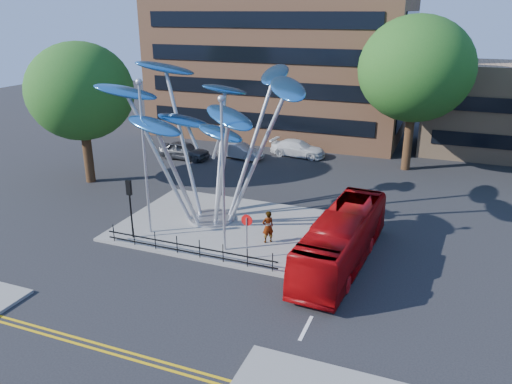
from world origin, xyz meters
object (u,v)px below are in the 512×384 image
at_px(no_entry_sign_island, 247,229).
at_px(parked_car_left, 184,150).
at_px(street_lamp_left, 144,145).
at_px(tree_left, 80,92).
at_px(pedestrian, 268,227).
at_px(parked_car_right, 298,148).
at_px(street_lamp_right, 223,162).
at_px(leaf_sculpture, 209,110).
at_px(traffic_light_island, 130,197).
at_px(tree_right, 416,69).
at_px(red_bus, 342,239).
at_px(parked_car_mid, 240,151).

relative_size(no_entry_sign_island, parked_car_left, 0.55).
bearing_deg(street_lamp_left, tree_left, 145.62).
height_order(pedestrian, parked_car_right, pedestrian).
xyz_separation_m(street_lamp_left, pedestrian, (6.84, 1.22, -4.28)).
bearing_deg(street_lamp_right, parked_car_left, 125.89).
height_order(no_entry_sign_island, parked_car_left, no_entry_sign_island).
relative_size(street_lamp_left, parked_car_right, 1.79).
relative_size(leaf_sculpture, street_lamp_right, 1.53).
bearing_deg(traffic_light_island, tree_right, 56.31).
distance_m(street_lamp_left, street_lamp_right, 5.03).
bearing_deg(pedestrian, street_lamp_right, -0.74).
relative_size(street_lamp_left, pedestrian, 4.74).
bearing_deg(pedestrian, parked_car_right, -122.05).
distance_m(tree_right, parked_car_right, 11.89).
height_order(parked_car_left, parked_car_right, parked_car_left).
distance_m(leaf_sculpture, street_lamp_left, 4.28).
bearing_deg(red_bus, parked_car_left, 144.24).
bearing_deg(traffic_light_island, street_lamp_right, 5.19).
bearing_deg(parked_car_left, tree_right, -76.08).
bearing_deg(tree_right, street_lamp_left, -124.05).
bearing_deg(no_entry_sign_island, traffic_light_island, -179.87).
height_order(street_lamp_right, red_bus, street_lamp_right).
xyz_separation_m(leaf_sculpture, street_lamp_right, (2.57, -3.68, -1.78)).
bearing_deg(red_bus, parked_car_mid, 131.82).
bearing_deg(leaf_sculpture, parked_car_right, 87.42).
relative_size(street_lamp_right, parked_car_left, 1.85).
height_order(no_entry_sign_island, parked_car_mid, no_entry_sign_island).
xyz_separation_m(red_bus, parked_car_right, (-7.96, 18.49, -0.67)).
bearing_deg(parked_car_left, parked_car_mid, -65.27).
distance_m(traffic_light_island, parked_car_right, 20.40).
relative_size(traffic_light_island, red_bus, 0.34).
xyz_separation_m(street_lamp_right, no_entry_sign_island, (1.50, -0.48, -3.28)).
bearing_deg(leaf_sculpture, street_lamp_left, -127.40).
height_order(tree_left, street_lamp_left, tree_left).
relative_size(leaf_sculpture, parked_car_left, 2.83).
bearing_deg(red_bus, street_lamp_left, -173.64).
distance_m(tree_left, red_bus, 22.13).
relative_size(leaf_sculpture, street_lamp_left, 1.45).
bearing_deg(parked_car_right, street_lamp_right, -170.74).
bearing_deg(red_bus, tree_right, 89.34).
bearing_deg(traffic_light_island, leaf_sculpture, 54.96).
bearing_deg(tree_left, tree_right, 28.61).
xyz_separation_m(leaf_sculpture, parked_car_left, (-8.29, 11.32, -6.11)).
xyz_separation_m(red_bus, parked_car_left, (-16.96, 14.00, -0.62)).
height_order(traffic_light_island, parked_car_left, traffic_light_island).
bearing_deg(street_lamp_left, no_entry_sign_island, -8.61).
xyz_separation_m(no_entry_sign_island, pedestrian, (0.34, 2.20, -0.74)).
relative_size(street_lamp_left, parked_car_mid, 2.14).
relative_size(street_lamp_right, parked_car_right, 1.68).
xyz_separation_m(street_lamp_left, street_lamp_right, (5.00, -0.50, -0.26)).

